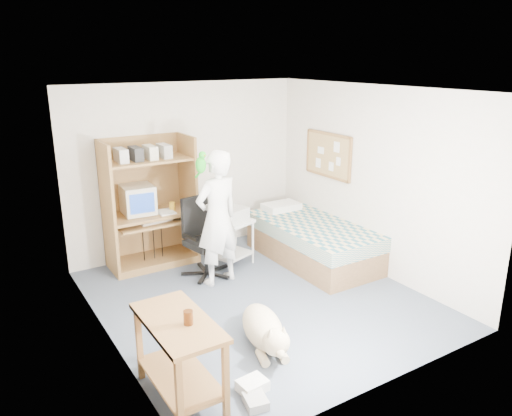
# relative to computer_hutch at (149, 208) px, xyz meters

# --- Properties ---
(floor) EXTENTS (4.00, 4.00, 0.00)m
(floor) POSITION_rel_computer_hutch_xyz_m (0.70, -1.74, -0.82)
(floor) COLOR #4E5A6A
(floor) RESTS_ON ground
(wall_back) EXTENTS (3.60, 0.02, 2.50)m
(wall_back) POSITION_rel_computer_hutch_xyz_m (0.70, 0.26, 0.43)
(wall_back) COLOR beige
(wall_back) RESTS_ON floor
(wall_right) EXTENTS (0.02, 4.00, 2.50)m
(wall_right) POSITION_rel_computer_hutch_xyz_m (2.50, -1.74, 0.43)
(wall_right) COLOR beige
(wall_right) RESTS_ON floor
(wall_left) EXTENTS (0.02, 4.00, 2.50)m
(wall_left) POSITION_rel_computer_hutch_xyz_m (-1.10, -1.74, 0.43)
(wall_left) COLOR beige
(wall_left) RESTS_ON floor
(ceiling) EXTENTS (3.60, 4.00, 0.02)m
(ceiling) POSITION_rel_computer_hutch_xyz_m (0.70, -1.74, 1.68)
(ceiling) COLOR white
(ceiling) RESTS_ON wall_back
(computer_hutch) EXTENTS (1.20, 0.63, 1.80)m
(computer_hutch) POSITION_rel_computer_hutch_xyz_m (0.00, 0.00, 0.00)
(computer_hutch) COLOR brown
(computer_hutch) RESTS_ON floor
(bed) EXTENTS (1.02, 2.02, 0.66)m
(bed) POSITION_rel_computer_hutch_xyz_m (2.00, -1.12, -0.53)
(bed) COLOR brown
(bed) RESTS_ON floor
(side_desk) EXTENTS (0.50, 1.00, 0.75)m
(side_desk) POSITION_rel_computer_hutch_xyz_m (-0.85, -2.94, -0.33)
(side_desk) COLOR brown
(side_desk) RESTS_ON floor
(corkboard) EXTENTS (0.04, 0.94, 0.66)m
(corkboard) POSITION_rel_computer_hutch_xyz_m (2.47, -0.84, 0.63)
(corkboard) COLOR #9C7A46
(corkboard) RESTS_ON wall_right
(office_chair) EXTENTS (0.59, 0.59, 1.05)m
(office_chair) POSITION_rel_computer_hutch_xyz_m (0.46, -0.75, -0.44)
(office_chair) COLOR black
(office_chair) RESTS_ON floor
(person) EXTENTS (0.70, 0.53, 1.75)m
(person) POSITION_rel_computer_hutch_xyz_m (0.52, -1.05, 0.05)
(person) COLOR white
(person) RESTS_ON floor
(parrot) EXTENTS (0.13, 0.23, 0.35)m
(parrot) POSITION_rel_computer_hutch_xyz_m (0.32, -1.04, 0.78)
(parrot) COLOR #159619
(parrot) RESTS_ON person
(dog) EXTENTS (0.58, 1.15, 0.44)m
(dog) POSITION_rel_computer_hutch_xyz_m (0.20, -2.65, -0.63)
(dog) COLOR tan
(dog) RESTS_ON floor
(printer_cart) EXTENTS (0.66, 0.60, 0.66)m
(printer_cart) POSITION_rel_computer_hutch_xyz_m (0.93, -0.67, -0.38)
(printer_cart) COLOR silver
(printer_cart) RESTS_ON floor
(printer) EXTENTS (0.50, 0.44, 0.18)m
(printer) POSITION_rel_computer_hutch_xyz_m (0.93, -0.67, -0.07)
(printer) COLOR #AEAEA9
(printer) RESTS_ON printer_cart
(crt_monitor) EXTENTS (0.44, 0.46, 0.39)m
(crt_monitor) POSITION_rel_computer_hutch_xyz_m (-0.15, 0.01, 0.15)
(crt_monitor) COLOR beige
(crt_monitor) RESTS_ON computer_hutch
(keyboard) EXTENTS (0.46, 0.20, 0.03)m
(keyboard) POSITION_rel_computer_hutch_xyz_m (0.02, -0.16, -0.15)
(keyboard) COLOR beige
(keyboard) RESTS_ON computer_hutch
(pencil_cup) EXTENTS (0.08, 0.08, 0.12)m
(pencil_cup) POSITION_rel_computer_hutch_xyz_m (0.30, -0.09, -0.00)
(pencil_cup) COLOR gold
(pencil_cup) RESTS_ON computer_hutch
(drink_glass) EXTENTS (0.08, 0.08, 0.12)m
(drink_glass) POSITION_rel_computer_hutch_xyz_m (-0.80, -3.04, -0.01)
(drink_glass) COLOR #3D1D09
(drink_glass) RESTS_ON side_desk
(floor_box_a) EXTENTS (0.27, 0.22, 0.10)m
(floor_box_a) POSITION_rel_computer_hutch_xyz_m (-0.28, -3.19, -0.77)
(floor_box_a) COLOR white
(floor_box_a) RESTS_ON floor
(floor_box_b) EXTENTS (0.22, 0.25, 0.08)m
(floor_box_b) POSITION_rel_computer_hutch_xyz_m (-0.36, -3.37, -0.78)
(floor_box_b) COLOR #A8A8A4
(floor_box_b) RESTS_ON floor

